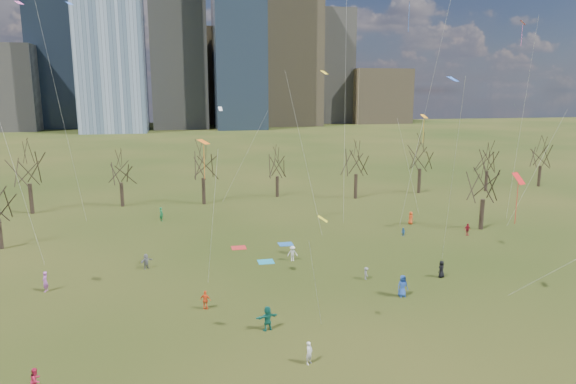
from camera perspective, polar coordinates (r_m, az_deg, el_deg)
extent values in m
plane|color=black|center=(42.49, 3.55, -12.43)|extent=(500.00, 500.00, 0.00)
cube|color=slate|center=(244.31, -12.21, 18.14)|extent=(24.00, 24.00, 95.00)
cube|color=#384C66|center=(236.84, -5.56, 19.78)|extent=(22.00, 22.00, 105.00)
cube|color=#726347|center=(259.18, 0.12, 15.42)|extent=(28.00, 28.00, 72.00)
cube|color=#384C66|center=(262.50, -23.85, 13.67)|extent=(25.00, 25.00, 65.00)
cube|color=slate|center=(279.59, 4.59, 13.64)|extent=(22.00, 22.00, 58.00)
cube|color=#726347|center=(277.93, -9.31, 12.51)|extent=(30.00, 30.00, 48.00)
cube|color=#726347|center=(282.94, 9.77, 10.45)|extent=(30.00, 28.00, 28.00)
cylinder|color=black|center=(80.40, -26.65, -0.66)|extent=(0.55, 0.55, 4.28)
cylinder|color=black|center=(80.27, -17.97, -0.27)|extent=(0.52, 0.52, 3.60)
cylinder|color=black|center=(78.92, -9.35, 0.11)|extent=(0.54, 0.54, 4.05)
cylinder|color=black|center=(83.36, -1.20, 0.61)|extent=(0.51, 0.51, 3.38)
cylinder|color=black|center=(82.68, 7.53, 0.63)|extent=(0.54, 0.54, 3.96)
cylinder|color=black|center=(89.19, 14.37, 1.21)|extent=(0.54, 0.54, 4.14)
cylinder|color=black|center=(94.38, 21.16, 1.14)|extent=(0.52, 0.52, 3.51)
cylinder|color=black|center=(102.98, 26.14, 1.60)|extent=(0.53, 0.53, 3.74)
cylinder|color=black|center=(64.27, -29.37, -4.07)|extent=(0.51, 0.51, 3.38)
cylinder|color=black|center=(68.21, 20.72, -2.33)|extent=(0.53, 0.53, 3.83)
cube|color=teal|center=(52.38, -2.48, -7.75)|extent=(1.60, 1.50, 0.03)
cube|color=#225AA2|center=(58.09, -0.26, -5.81)|extent=(1.60, 1.50, 0.03)
cube|color=red|center=(57.07, -5.50, -6.18)|extent=(1.60, 1.50, 0.03)
imported|color=#2951B1|center=(44.72, 12.61, -10.15)|extent=(0.93, 0.62, 1.88)
imported|color=silver|center=(33.97, 2.37, -17.43)|extent=(0.65, 0.63, 1.50)
imported|color=#C11B40|center=(34.41, -26.22, -18.25)|extent=(0.77, 0.87, 1.51)
imported|color=slate|center=(48.06, 8.67, -8.92)|extent=(0.48, 0.78, 1.18)
imported|color=#F14C1A|center=(41.89, -9.16, -11.77)|extent=(0.98, 0.71, 1.54)
imported|color=#176757|center=(38.05, -2.29, -13.85)|extent=(1.77, 0.91, 1.82)
imported|color=black|center=(50.00, 16.69, -8.20)|extent=(0.95, 0.87, 1.62)
imported|color=#A553A7|center=(49.36, -25.38, -8.98)|extent=(0.55, 0.73, 1.80)
imported|color=#225396|center=(62.54, 12.68, -4.37)|extent=(0.54, 0.61, 1.04)
imported|color=silver|center=(52.44, 0.50, -6.83)|extent=(1.09, 0.73, 1.57)
imported|color=maroon|center=(65.02, 19.31, -3.94)|extent=(0.89, 0.43, 1.47)
imported|color=slate|center=(52.05, -15.48, -7.43)|extent=(1.35, 1.21, 1.49)
imported|color=#D44417|center=(68.30, 13.47, -2.82)|extent=(0.68, 0.90, 1.66)
imported|color=#186F3A|center=(70.05, -13.91, -2.40)|extent=(0.74, 0.82, 1.87)
plane|color=orange|center=(41.05, -9.37, 5.53)|extent=(1.26, 1.27, 0.34)
cylinder|color=silver|center=(39.53, -8.38, -3.25)|extent=(0.72, 5.19, 11.67)
cylinder|color=orange|center=(41.24, -9.30, 3.28)|extent=(0.04, 0.04, 2.70)
plane|color=yellow|center=(54.53, 4.05, 13.11)|extent=(1.07, 1.04, 0.39)
cylinder|color=silver|center=(52.42, 1.90, 3.65)|extent=(5.00, 3.92, 17.46)
plane|color=red|center=(41.77, 24.26, 1.38)|extent=(1.31, 1.13, 0.82)
cylinder|color=red|center=(42.10, 24.05, -1.18)|extent=(0.04, 0.04, 3.15)
plane|color=#FF5DB9|center=(50.55, -27.71, 18.13)|extent=(0.98, 0.97, 0.32)
cylinder|color=silver|center=(47.45, -28.80, 4.71)|extent=(2.33, 6.41, 22.78)
cylinder|color=silver|center=(58.56, 6.39, 11.83)|extent=(1.49, 3.69, 32.64)
plane|color=green|center=(63.81, 24.09, 8.56)|extent=(1.16, 1.24, 0.73)
cylinder|color=silver|center=(62.96, 25.77, 2.10)|extent=(2.17, 5.24, 13.75)
plane|color=blue|center=(66.37, -23.13, 18.73)|extent=(1.13, 1.12, 0.37)
cylinder|color=silver|center=(61.65, -23.77, 7.50)|extent=(1.82, 8.66, 25.29)
plane|color=orange|center=(66.35, 14.89, 8.12)|extent=(1.07, 0.99, 0.44)
cylinder|color=silver|center=(64.17, 13.28, 2.50)|extent=(5.24, 3.68, 12.48)
cylinder|color=orange|center=(66.46, 14.81, 6.60)|extent=(0.04, 0.04, 3.00)
plane|color=yellow|center=(33.64, 3.88, -3.00)|extent=(0.85, 0.91, 0.39)
cylinder|color=silver|center=(32.42, 3.09, -10.40)|extent=(2.14, 4.54, 7.39)
plane|color=#FB5CB7|center=(68.24, 24.64, 16.74)|extent=(0.83, 0.97, 0.56)
cylinder|color=silver|center=(64.67, 24.47, 6.72)|extent=(2.67, 6.14, 23.36)
cylinder|color=#FB5CB7|center=(68.09, 24.54, 15.54)|extent=(0.04, 0.04, 2.40)
plane|color=silver|center=(72.41, -7.52, 9.15)|extent=(0.83, 0.63, 0.58)
cylinder|color=silver|center=(68.94, -4.95, 3.63)|extent=(5.13, 8.67, 13.15)
plane|color=blue|center=(48.73, 17.86, 11.87)|extent=(1.33, 1.28, 0.44)
cylinder|color=silver|center=(44.64, 17.77, 1.25)|extent=(3.95, 8.56, 16.64)
cylinder|color=silver|center=(57.49, 14.87, 8.00)|extent=(1.01, 7.56, 25.54)
cylinder|color=blue|center=(61.11, 13.28, 18.43)|extent=(0.04, 0.04, 3.24)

